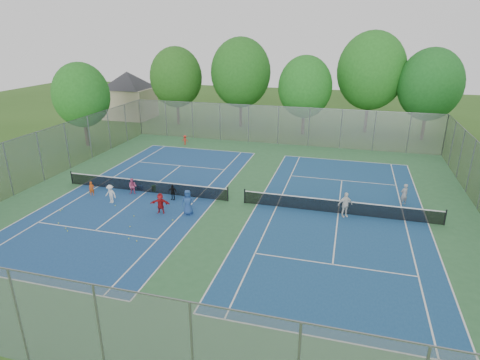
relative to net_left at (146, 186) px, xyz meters
name	(u,v)px	position (x,y,z in m)	size (l,w,h in m)	color
ground	(236,202)	(7.00, 0.00, -0.46)	(120.00, 120.00, 0.00)	#30591B
court_pad	(236,202)	(7.00, 0.00, -0.45)	(32.00, 32.00, 0.01)	#31693B
court_left	(146,192)	(0.00, 0.00, -0.44)	(10.97, 23.77, 0.01)	navy
court_right	(338,213)	(14.00, 0.00, -0.44)	(10.97, 23.77, 0.01)	navy
net_left	(146,186)	(0.00, 0.00, 0.00)	(12.87, 0.10, 0.91)	black
net_right	(339,207)	(14.00, 0.00, 0.00)	(12.87, 0.10, 0.91)	black
fence_north	(278,125)	(7.00, 16.00, 1.54)	(32.00, 0.10, 4.00)	gray
fence_south	(101,336)	(7.00, -16.00, 1.54)	(32.00, 0.10, 4.00)	gray
fence_west	(40,157)	(-9.00, 0.00, 1.54)	(32.00, 0.10, 4.00)	gray
house	(128,87)	(-15.00, 24.00, 3.76)	(11.03, 11.03, 7.30)	#B7A88C
tree_nw	(176,77)	(-7.00, 22.00, 5.44)	(6.40, 6.40, 9.58)	#443326
tree_nl	(241,73)	(1.00, 23.00, 6.09)	(7.20, 7.20, 10.69)	#443326
tree_nc	(305,87)	(9.00, 21.00, 4.94)	(6.00, 6.00, 8.85)	#443326
tree_nr	(371,71)	(16.00, 24.00, 6.59)	(7.60, 7.60, 11.42)	#443326
tree_ne	(430,85)	(22.00, 22.00, 5.51)	(6.60, 6.60, 9.77)	#443326
tree_side_w	(81,95)	(-12.00, 10.00, 4.79)	(5.60, 5.60, 8.47)	#443326
ball_crate	(140,187)	(-0.72, 0.40, -0.31)	(0.35, 0.35, 0.30)	blue
ball_hopper	(154,188)	(0.48, 0.31, -0.22)	(0.24, 0.24, 0.47)	green
student_a	(92,189)	(-3.47, -1.63, 0.07)	(0.39, 0.25, 1.06)	#D95114
student_b	(133,186)	(-0.72, -0.60, 0.15)	(0.59, 0.46, 1.22)	#D55382
student_c	(111,194)	(-1.38, -2.44, 0.22)	(0.87, 0.50, 1.34)	white
student_d	(173,192)	(2.54, -0.79, 0.12)	(0.67, 0.28, 1.14)	black
student_e	(188,202)	(4.51, -2.73, 0.40)	(0.83, 0.54, 1.70)	#264A8B
student_f	(160,203)	(2.71, -3.06, 0.24)	(1.30, 0.41, 1.40)	red
child_far_baseline	(185,140)	(-2.34, 13.06, 0.06)	(0.67, 0.38, 1.03)	red
instructor	(404,194)	(18.24, 2.67, 0.31)	(0.56, 0.37, 1.54)	gray
teen_court_b	(345,205)	(14.38, -0.36, 0.38)	(0.98, 0.41, 1.67)	white
tennis_ball_0	(88,193)	(-3.98, -1.42, -0.42)	(0.07, 0.07, 0.07)	#DFF539
tennis_ball_1	(137,241)	(3.08, -6.94, -0.42)	(0.07, 0.07, 0.07)	yellow
tennis_ball_2	(68,231)	(-1.53, -6.95, -0.42)	(0.07, 0.07, 0.07)	#C0E435
tennis_ball_3	(129,239)	(2.49, -6.80, -0.42)	(0.07, 0.07, 0.07)	#D3F438
tennis_ball_4	(62,209)	(-3.91, -4.37, -0.42)	(0.07, 0.07, 0.07)	#C4EA36
tennis_ball_5	(130,227)	(1.79, -5.45, -0.42)	(0.07, 0.07, 0.07)	yellow
tennis_ball_6	(60,211)	(-3.89, -4.60, -0.42)	(0.07, 0.07, 0.07)	yellow
tennis_ball_7	(115,206)	(-0.82, -2.89, -0.42)	(0.07, 0.07, 0.07)	#BAD431
tennis_ball_8	(173,220)	(3.92, -3.90, -0.42)	(0.07, 0.07, 0.07)	#C3DB33
tennis_ball_9	(134,216)	(1.26, -4.04, -0.42)	(0.07, 0.07, 0.07)	#D1DE33
tennis_ball_10	(66,229)	(-1.86, -6.68, -0.42)	(0.07, 0.07, 0.07)	gold
tennis_ball_11	(59,223)	(-2.76, -6.21, -0.42)	(0.07, 0.07, 0.07)	#E3F438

